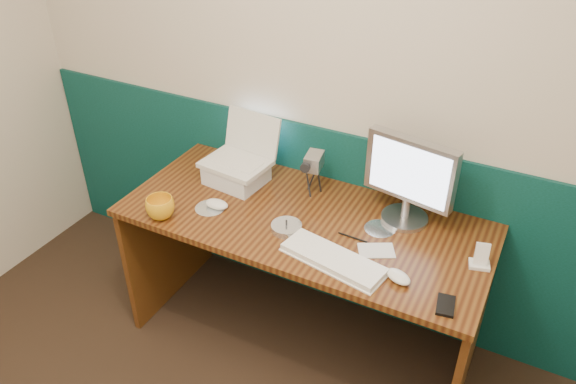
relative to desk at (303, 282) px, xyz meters
The scene contains 19 objects.
back_wall 0.95m from the desk, 89.01° to the left, with size 3.50×0.04×2.50m, color beige.
wainscot 0.38m from the desk, 88.98° to the left, with size 3.48×0.02×1.00m, color #073129.
desk is the anchor object (origin of this frame).
laptop_riser 0.60m from the desk, 164.38° to the left, with size 0.26×0.22×0.09m, color silver.
laptop 0.73m from the desk, 164.38° to the left, with size 0.29×0.23×0.25m, color silver, non-canonical shape.
monitor 0.71m from the desk, 25.47° to the left, with size 0.39×0.11×0.39m, color #A3A2A7, non-canonical shape.
keyboard 0.50m from the desk, 42.85° to the right, with size 0.41×0.14×0.02m, color white.
mouse_right 0.66m from the desk, 22.15° to the right, with size 0.11×0.06×0.04m, color white.
mouse_left 0.56m from the desk, 163.84° to the right, with size 0.11×0.07×0.04m, color silver.
mug 0.75m from the desk, 153.14° to the right, with size 0.12×0.12×0.10m, color orange.
camcorder 0.53m from the desk, 103.75° to the left, with size 0.10×0.15×0.22m, color #A5A5A9, non-canonical shape.
cd_spindle 0.41m from the desk, 103.10° to the right, with size 0.13×0.13×0.03m, color silver.
cd_loose_a 0.56m from the desk, 162.61° to the right, with size 0.13×0.13×0.00m, color silver.
cd_loose_b 0.50m from the desk, 13.06° to the left, with size 0.13×0.13×0.00m, color silver.
pen 0.45m from the desk, ahead, with size 0.01×0.01×0.13m, color black.
papers 0.52m from the desk, 11.40° to the right, with size 0.14×0.09×0.00m, color silver.
dock 0.83m from the desk, ahead, with size 0.08×0.06×0.01m, color white.
music_player 0.86m from the desk, ahead, with size 0.05×0.01×0.09m, color white.
pda 0.82m from the desk, 20.44° to the right, with size 0.06×0.11×0.01m, color black.
Camera 1 is at (0.84, -0.40, 2.17)m, focal length 35.00 mm.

